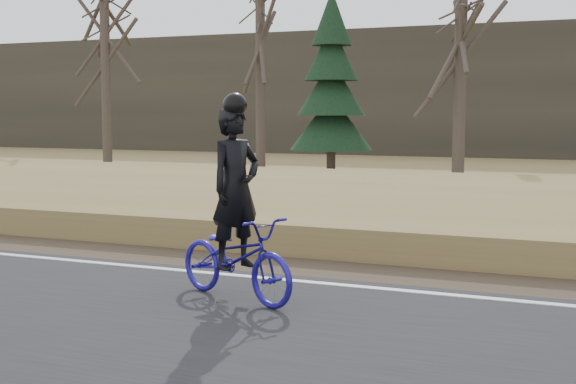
% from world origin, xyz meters
% --- Properties ---
extents(ground, '(120.00, 120.00, 0.00)m').
position_xyz_m(ground, '(0.00, 0.00, 0.00)').
color(ground, olive).
rests_on(ground, ground).
extents(road, '(120.00, 6.00, 0.06)m').
position_xyz_m(road, '(0.00, -2.50, 0.03)').
color(road, black).
rests_on(road, ground).
extents(edge_line, '(120.00, 0.12, 0.01)m').
position_xyz_m(edge_line, '(0.00, 0.20, 0.07)').
color(edge_line, silver).
rests_on(edge_line, road).
extents(shoulder, '(120.00, 1.60, 0.04)m').
position_xyz_m(shoulder, '(0.00, 1.20, 0.02)').
color(shoulder, '#473A2B').
rests_on(shoulder, ground).
extents(embankment, '(120.00, 5.00, 0.44)m').
position_xyz_m(embankment, '(0.00, 4.20, 0.22)').
color(embankment, olive).
rests_on(embankment, ground).
extents(ballast, '(120.00, 3.00, 0.45)m').
position_xyz_m(ballast, '(0.00, 8.00, 0.23)').
color(ballast, slate).
rests_on(ballast, ground).
extents(railroad, '(120.00, 2.40, 0.29)m').
position_xyz_m(railroad, '(0.00, 8.00, 0.53)').
color(railroad, black).
rests_on(railroad, ballast).
extents(treeline_backdrop, '(120.00, 4.00, 6.00)m').
position_xyz_m(treeline_backdrop, '(0.00, 30.00, 3.00)').
color(treeline_backdrop, '#383328').
rests_on(treeline_backdrop, ground).
extents(cyclist, '(1.85, 1.22, 2.23)m').
position_xyz_m(cyclist, '(0.77, -0.91, 0.77)').
color(cyclist, navy).
rests_on(cyclist, road).
extents(bare_tree_far_left, '(0.36, 0.36, 8.09)m').
position_xyz_m(bare_tree_far_left, '(-13.06, 15.75, 4.05)').
color(bare_tree_far_left, '#493D36').
rests_on(bare_tree_far_left, ground).
extents(bare_tree_left, '(0.36, 0.36, 7.69)m').
position_xyz_m(bare_tree_left, '(-8.25, 18.70, 3.84)').
color(bare_tree_left, '#493D36').
rests_on(bare_tree_left, ground).
extents(bare_tree_near_left, '(0.36, 0.36, 7.19)m').
position_xyz_m(bare_tree_near_left, '(-0.03, 14.75, 3.59)').
color(bare_tree_near_left, '#493D36').
rests_on(bare_tree_near_left, ground).
extents(conifer, '(2.60, 2.60, 5.85)m').
position_xyz_m(conifer, '(-4.11, 15.14, 2.77)').
color(conifer, '#493D36').
rests_on(conifer, ground).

